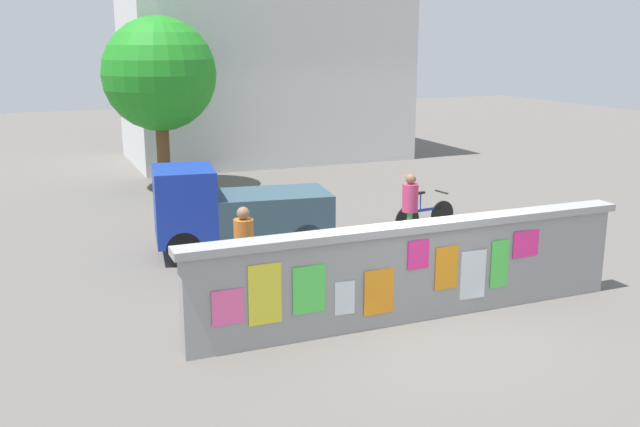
% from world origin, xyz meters
% --- Properties ---
extents(ground, '(60.00, 60.00, 0.00)m').
position_xyz_m(ground, '(0.00, 8.00, 0.00)').
color(ground, '#605B56').
extents(poster_wall, '(7.67, 0.42, 1.60)m').
position_xyz_m(poster_wall, '(-0.01, -0.00, 0.82)').
color(poster_wall, gray).
rests_on(poster_wall, ground).
extents(auto_rickshaw_truck, '(3.77, 1.97, 1.85)m').
position_xyz_m(auto_rickshaw_truck, '(-1.65, 4.69, 0.90)').
color(auto_rickshaw_truck, black).
rests_on(auto_rickshaw_truck, ground).
extents(motorcycle, '(1.90, 0.56, 0.87)m').
position_xyz_m(motorcycle, '(2.92, 2.31, 0.46)').
color(motorcycle, black).
rests_on(motorcycle, ground).
extents(bicycle_near, '(1.71, 0.44, 0.95)m').
position_xyz_m(bicycle_near, '(0.72, 1.22, 0.36)').
color(bicycle_near, black).
rests_on(bicycle_near, ground).
extents(bicycle_far, '(1.70, 0.44, 0.95)m').
position_xyz_m(bicycle_far, '(2.95, 4.64, 0.36)').
color(bicycle_far, black).
rests_on(bicycle_far, ground).
extents(person_walking, '(0.47, 0.47, 1.62)m').
position_xyz_m(person_walking, '(-2.22, 2.01, 0.99)').
color(person_walking, purple).
rests_on(person_walking, ground).
extents(person_bystander, '(0.46, 0.46, 1.62)m').
position_xyz_m(person_bystander, '(1.92, 3.57, 0.99)').
color(person_bystander, '#3F994C').
rests_on(person_bystander, ground).
extents(tree_roadside, '(3.29, 3.29, 5.04)m').
position_xyz_m(tree_roadside, '(-1.75, 11.84, 3.37)').
color(tree_roadside, brown).
rests_on(tree_roadside, ground).
extents(building_background, '(10.19, 5.75, 8.01)m').
position_xyz_m(building_background, '(2.94, 16.42, 4.03)').
color(building_background, silver).
rests_on(building_background, ground).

